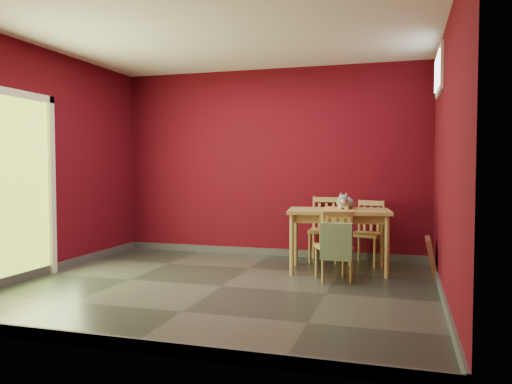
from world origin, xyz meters
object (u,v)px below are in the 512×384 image
(cat, at_px, (345,200))
(chair_far_right, at_px, (368,232))
(chair_near, at_px, (334,245))
(dining_table, at_px, (339,217))
(tote_bag, at_px, (336,241))
(picture_frame, at_px, (431,257))
(chair_far_left, at_px, (325,228))

(cat, bearing_deg, chair_far_right, 68.71)
(chair_near, xyz_separation_m, cat, (0.05, 0.63, 0.47))
(chair_near, height_order, cat, cat)
(dining_table, height_order, tote_bag, dining_table)
(tote_bag, xyz_separation_m, picture_frame, (1.02, 0.78, -0.25))
(chair_far_right, height_order, cat, cat)
(tote_bag, bearing_deg, chair_near, 103.79)
(cat, height_order, picture_frame, cat)
(chair_far_right, bearing_deg, chair_far_left, 170.97)
(chair_near, bearing_deg, tote_bag, -76.21)
(chair_far_left, bearing_deg, cat, -59.55)
(dining_table, bearing_deg, picture_frame, 2.26)
(dining_table, bearing_deg, tote_bag, -84.78)
(chair_far_left, height_order, tote_bag, chair_far_left)
(chair_far_left, bearing_deg, dining_table, -67.64)
(chair_far_left, xyz_separation_m, chair_near, (0.29, -1.20, -0.04))
(chair_far_left, xyz_separation_m, picture_frame, (1.35, -0.61, -0.22))
(dining_table, bearing_deg, cat, 52.94)
(chair_near, distance_m, tote_bag, 0.21)
(cat, bearing_deg, tote_bag, -83.77)
(chair_far_left, bearing_deg, picture_frame, -24.37)
(cat, distance_m, picture_frame, 1.21)
(chair_far_left, relative_size, chair_near, 1.09)
(tote_bag, bearing_deg, cat, 90.14)
(dining_table, bearing_deg, chair_far_left, 112.36)
(chair_far_left, relative_size, picture_frame, 1.91)
(chair_far_right, bearing_deg, picture_frame, -34.01)
(chair_far_left, height_order, cat, cat)
(chair_far_right, height_order, chair_near, chair_far_right)
(chair_near, bearing_deg, picture_frame, 28.78)
(dining_table, height_order, picture_frame, dining_table)
(cat, relative_size, picture_frame, 0.96)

